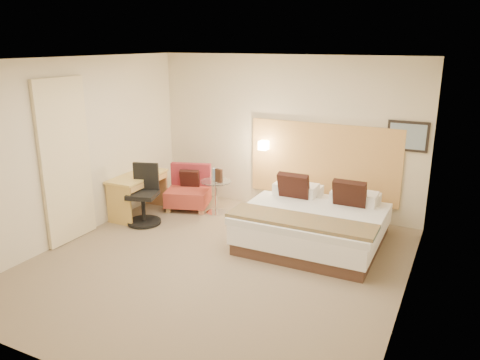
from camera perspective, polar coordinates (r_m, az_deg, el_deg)
The scene contains 20 objects.
floor at distance 6.48m, azimuth -2.86°, elevation -10.20°, with size 4.80×5.00×0.02m, color #7A6952.
ceiling at distance 5.79m, azimuth -3.25°, elevation 14.58°, with size 4.80×5.00×0.02m, color white.
wall_back at distance 8.22m, azimuth 5.59°, elevation 5.56°, with size 4.80×0.02×2.70m, color beige.
wall_front at distance 4.12m, azimuth -20.50°, elevation -6.79°, with size 4.80×0.02×2.70m, color beige.
wall_left at distance 7.45m, azimuth -19.46°, elevation 3.54°, with size 0.02×5.00×2.70m, color beige.
wall_right at distance 5.29m, azimuth 20.36°, elevation -1.63°, with size 0.02×5.00×2.70m, color beige.
headboard_panel at distance 8.05m, azimuth 10.06°, elevation 2.24°, with size 2.60×0.04×1.30m, color tan.
art_frame at distance 7.70m, azimuth 19.77°, elevation 5.05°, with size 0.62×0.03×0.47m, color black.
art_canvas at distance 7.68m, azimuth 19.75°, elevation 5.02°, with size 0.54×0.01×0.39m, color #768EA3.
lamp_arm at distance 8.31m, azimuth 3.07°, elevation 4.33°, with size 0.02×0.02×0.12m, color silver.
lamp_shade at distance 8.25m, azimuth 2.90°, elevation 4.25°, with size 0.15×0.15×0.15m, color #F8E7C2.
curtain at distance 7.28m, azimuth -20.47°, elevation 2.09°, with size 0.06×0.90×2.42m, color beige.
bottle_a at distance 8.11m, azimuth -3.16°, elevation 0.73°, with size 0.06×0.06×0.21m, color #88B0D2.
bottle_b at distance 8.10m, azimuth -2.72°, elevation 0.71°, with size 0.06×0.06×0.21m, color #789EBA.
menu_folder at distance 7.98m, azimuth -2.60°, elevation 0.55°, with size 0.14×0.05×0.23m, color #362016.
bed at distance 7.07m, azimuth 9.05°, elevation -5.17°, with size 2.03×1.94×0.97m.
lounge_chair at distance 8.48m, azimuth -6.27°, elevation -1.37°, with size 0.90×0.84×0.78m.
side_table at distance 8.16m, azimuth -2.90°, elevation -1.88°, with size 0.68×0.68×0.59m.
desk at distance 8.21m, azimuth -12.22°, elevation -0.44°, with size 0.56×1.15×0.71m.
desk_chair at distance 7.86m, azimuth -11.62°, elevation -2.35°, with size 0.69×0.69×0.98m.
Camera 1 is at (2.85, -5.04, 2.91)m, focal length 35.00 mm.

